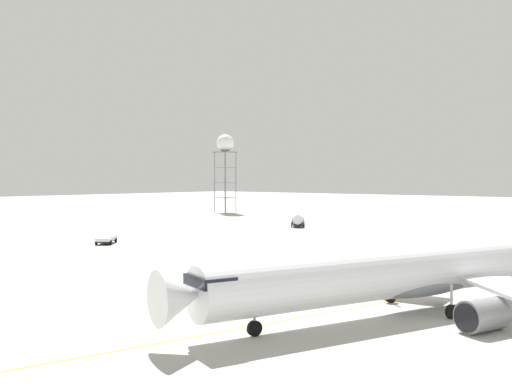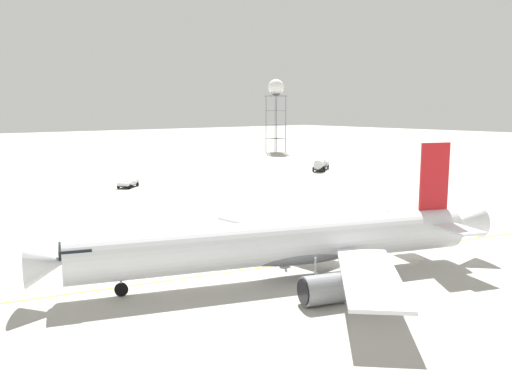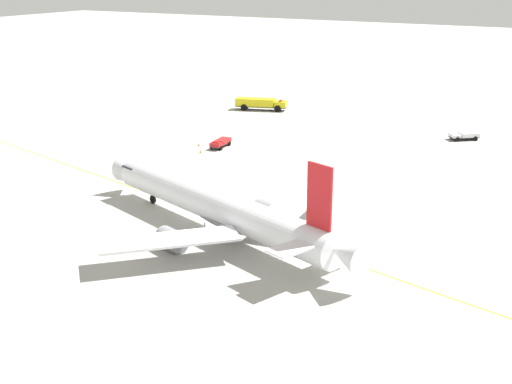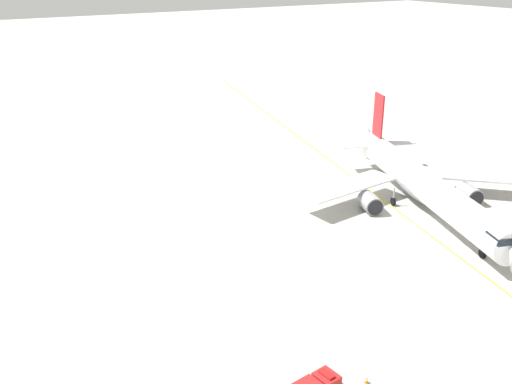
# 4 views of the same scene
# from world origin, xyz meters

# --- Properties ---
(ground_plane) EXTENTS (600.00, 600.00, 0.00)m
(ground_plane) POSITION_xyz_m (0.00, 0.00, 0.00)
(ground_plane) COLOR #ADAAA3
(airliner_main) EXTENTS (31.76, 41.54, 11.80)m
(airliner_main) POSITION_xyz_m (-4.99, -3.33, 3.09)
(airliner_main) COLOR white
(airliner_main) RESTS_ON ground_plane
(fire_tender_truck) EXTENTS (5.93, 11.26, 2.50)m
(fire_tender_truck) POSITION_xyz_m (60.51, 27.93, 1.54)
(fire_tender_truck) COLOR #232326
(fire_tender_truck) RESTS_ON ground_plane
(ops_pickup_truck) EXTENTS (5.31, 2.57, 1.41)m
(ops_pickup_truck) POSITION_xyz_m (29.08, 18.20, 0.81)
(ops_pickup_truck) COLOR #232326
(ops_pickup_truck) RESTS_ON ground_plane
(pushback_tug_truck) EXTENTS (5.07, 5.40, 1.30)m
(pushback_tug_truck) POSITION_xyz_m (55.27, -17.06, 0.81)
(pushback_tug_truck) COLOR #232326
(pushback_tug_truck) RESTS_ON ground_plane
(taxiway_centreline) EXTENTS (46.81, 185.04, 0.01)m
(taxiway_centreline) POSITION_xyz_m (-1.88, -5.59, 0.00)
(taxiway_centreline) COLOR yellow
(taxiway_centreline) RESTS_ON ground_plane
(safety_cone_near) EXTENTS (0.36, 0.36, 0.55)m
(safety_cone_near) POSITION_xyz_m (24.26, 19.16, 0.28)
(safety_cone_near) COLOR orange
(safety_cone_near) RESTS_ON ground_plane
(safety_cone_mid) EXTENTS (0.36, 0.36, 0.55)m
(safety_cone_mid) POSITION_xyz_m (27.93, 21.94, 0.28)
(safety_cone_mid) COLOR orange
(safety_cone_mid) RESTS_ON ground_plane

